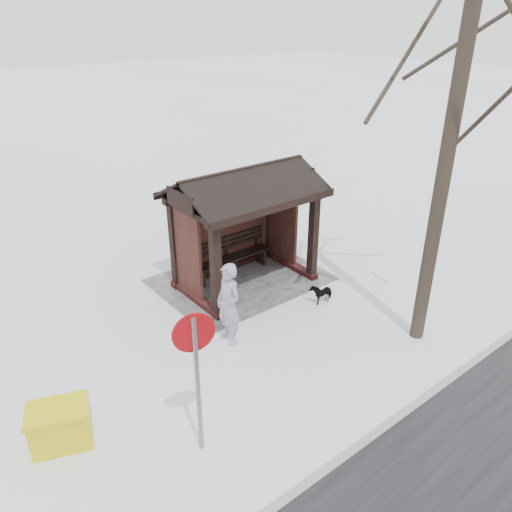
{
  "coord_description": "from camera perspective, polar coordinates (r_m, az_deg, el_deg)",
  "views": [
    {
      "loc": [
        6.86,
        9.09,
        6.38
      ],
      "look_at": [
        0.29,
        0.8,
        1.17
      ],
      "focal_mm": 35.0,
      "sensor_mm": 36.0,
      "label": 1
    }
  ],
  "objects": [
    {
      "name": "grit_bin",
      "position": [
        9.06,
        -21.46,
        -17.61
      ],
      "size": [
        1.13,
        0.96,
        0.74
      ],
      "rotation": [
        0.0,
        0.0,
        -0.36
      ],
      "color": "#D8C50C",
      "rests_on": "ground"
    },
    {
      "name": "ground",
      "position": [
        13.06,
        -1.2,
        -3.04
      ],
      "size": [
        120.0,
        120.0,
        0.0
      ],
      "primitive_type": "plane",
      "color": "white",
      "rests_on": "ground"
    },
    {
      "name": "bus_shelter",
      "position": [
        12.27,
        -1.75,
        6.1
      ],
      "size": [
        3.6,
        2.4,
        3.09
      ],
      "color": "#391515",
      "rests_on": "ground"
    },
    {
      "name": "pedestrian",
      "position": [
        10.4,
        -3.14,
        -5.55
      ],
      "size": [
        0.44,
        0.67,
        1.83
      ],
      "primitive_type": "imported",
      "rotation": [
        0.0,
        0.0,
        1.58
      ],
      "color": "#968FA8",
      "rests_on": "ground"
    },
    {
      "name": "kerb",
      "position": [
        10.03,
        18.94,
        -14.95
      ],
      "size": [
        120.0,
        0.15,
        0.06
      ],
      "primitive_type": "cube",
      "color": "gray",
      "rests_on": "ground"
    },
    {
      "name": "road_sign",
      "position": [
        7.52,
        -6.95,
        -11.27
      ],
      "size": [
        0.64,
        0.19,
        2.56
      ],
      "rotation": [
        0.0,
        0.0,
        -0.25
      ],
      "color": "slate",
      "rests_on": "ground"
    },
    {
      "name": "trampled_patch",
      "position": [
        13.19,
        -1.73,
        -2.68
      ],
      "size": [
        4.2,
        3.2,
        0.02
      ],
      "primitive_type": "cube",
      "color": "gray",
      "rests_on": "ground"
    },
    {
      "name": "dog",
      "position": [
        12.21,
        7.47,
        -4.16
      ],
      "size": [
        0.59,
        0.28,
        0.5
      ],
      "primitive_type": "imported",
      "rotation": [
        0.0,
        0.0,
        1.56
      ],
      "color": "black",
      "rests_on": "ground"
    },
    {
      "name": "tree_near",
      "position": [
        9.69,
        23.18,
        23.0
      ],
      "size": [
        3.42,
        3.42,
        9.03
      ],
      "color": "black",
      "rests_on": "ground"
    }
  ]
}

